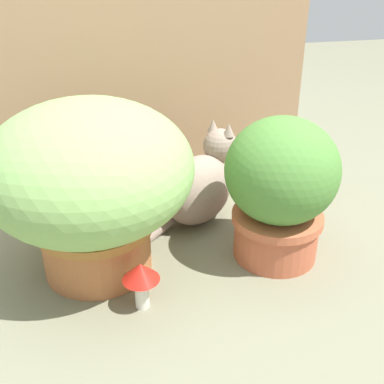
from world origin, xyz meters
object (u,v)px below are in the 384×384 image
object	(u,v)px
grass_planter	(90,179)
leafy_planter	(280,187)
mushroom_ornament_red	(141,276)
cat	(202,185)

from	to	relation	value
grass_planter	leafy_planter	world-z (taller)	grass_planter
grass_planter	leafy_planter	bearing A→B (deg)	-6.49
mushroom_ornament_red	grass_planter	bearing A→B (deg)	116.43
grass_planter	leafy_planter	distance (m)	0.50
grass_planter	cat	world-z (taller)	grass_planter
grass_planter	mushroom_ornament_red	bearing A→B (deg)	-63.57
leafy_planter	cat	xyz separation A→B (m)	(-0.15, 0.25, -0.10)
cat	grass_planter	bearing A→B (deg)	-150.77
grass_planter	cat	xyz separation A→B (m)	(0.34, 0.19, -0.15)
cat	mushroom_ornament_red	xyz separation A→B (m)	(-0.25, -0.38, -0.03)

